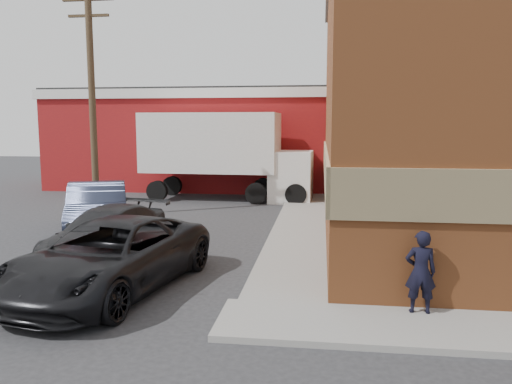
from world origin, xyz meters
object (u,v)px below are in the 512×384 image
at_px(utility_pole, 92,95).
at_px(suv_a, 110,256).
at_px(warehouse, 200,138).
at_px(box_truck, 228,150).
at_px(man, 421,272).
at_px(suv_b, 107,232).
at_px(sedan, 97,209).

xyz_separation_m(utility_pole, suv_a, (4.32, -8.50, -3.97)).
bearing_deg(warehouse, box_truck, -64.32).
height_order(warehouse, utility_pole, utility_pole).
bearing_deg(warehouse, man, -65.61).
bearing_deg(box_truck, suv_b, -94.77).
relative_size(sedan, box_truck, 0.61).
bearing_deg(box_truck, man, -64.04).
distance_m(warehouse, utility_pole, 11.27).
xyz_separation_m(warehouse, box_truck, (2.82, -5.86, -0.40)).
bearing_deg(box_truck, utility_pole, -127.90).
bearing_deg(suv_b, box_truck, 92.24).
distance_m(warehouse, suv_a, 19.81).
height_order(suv_a, box_truck, box_truck).
xyz_separation_m(man, sedan, (-9.17, 6.13, -0.04)).
distance_m(sedan, suv_b, 3.03).
bearing_deg(man, utility_pole, -41.22).
bearing_deg(box_truck, sedan, -106.64).
xyz_separation_m(suv_a, suv_b, (-1.31, 2.74, -0.10)).
distance_m(man, box_truck, 15.81).
relative_size(warehouse, box_truck, 1.91).
xyz_separation_m(warehouse, suv_b, (1.50, -16.76, -2.14)).
bearing_deg(suv_a, box_truck, 100.86).
relative_size(suv_a, suv_b, 1.20).
bearing_deg(utility_pole, box_truck, 50.00).
xyz_separation_m(man, suv_a, (-6.36, 0.75, -0.13)).
height_order(utility_pole, sedan, utility_pole).
relative_size(sedan, suv_b, 1.12).
bearing_deg(suv_a, warehouse, 109.08).
bearing_deg(suv_b, man, -15.34).
xyz_separation_m(man, box_truck, (-6.36, 14.39, 1.51)).
xyz_separation_m(utility_pole, box_truck, (4.32, 5.14, -2.34)).
relative_size(man, sedan, 0.30).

